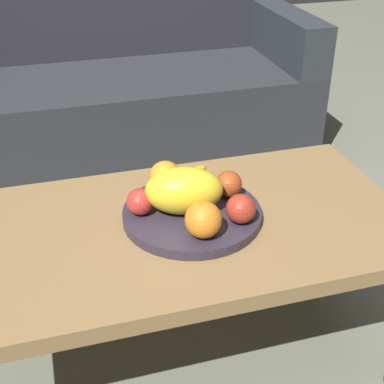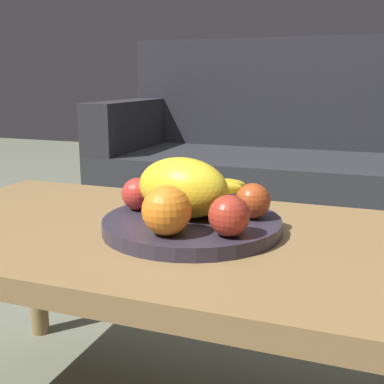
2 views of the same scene
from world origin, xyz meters
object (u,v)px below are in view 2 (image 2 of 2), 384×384
(orange_left, at_px, (167,210))
(banana_bunch, at_px, (208,197))
(couch, at_px, (300,176))
(apple_front, at_px, (138,194))
(fruit_bowl, at_px, (192,224))
(apple_left, at_px, (253,201))
(apple_right, at_px, (229,216))
(melon_large_front, at_px, (183,188))
(orange_front, at_px, (190,184))
(coffee_table, at_px, (171,255))

(orange_left, xyz_separation_m, banana_bunch, (0.02, 0.17, -0.01))
(couch, relative_size, apple_front, 26.52)
(fruit_bowl, distance_m, apple_front, 0.13)
(fruit_bowl, bearing_deg, apple_left, 19.90)
(orange_left, distance_m, apple_right, 0.10)
(melon_large_front, height_order, apple_right, melon_large_front)
(orange_left, bearing_deg, banana_bunch, 84.60)
(fruit_bowl, xyz_separation_m, orange_front, (-0.04, 0.10, 0.05))
(banana_bunch, bearing_deg, apple_front, -161.88)
(couch, xyz_separation_m, banana_bunch, (-0.01, -1.24, 0.19))
(orange_front, bearing_deg, melon_large_front, -76.92)
(orange_front, xyz_separation_m, apple_front, (-0.08, -0.08, -0.01))
(apple_front, relative_size, apple_right, 0.92)
(banana_bunch, bearing_deg, couch, 89.67)
(couch, relative_size, apple_right, 24.48)
(apple_right, bearing_deg, melon_large_front, 144.95)
(coffee_table, height_order, apple_left, apple_left)
(coffee_table, distance_m, apple_front, 0.14)
(couch, xyz_separation_m, orange_front, (-0.06, -1.20, 0.20))
(couch, distance_m, orange_left, 1.43)
(couch, height_order, orange_left, couch)
(couch, bearing_deg, orange_left, -90.94)
(fruit_bowl, bearing_deg, orange_front, 112.49)
(couch, bearing_deg, apple_front, -96.20)
(couch, bearing_deg, melon_large_front, -91.64)
(couch, height_order, banana_bunch, couch)
(couch, relative_size, melon_large_front, 9.24)
(fruit_bowl, bearing_deg, melon_large_front, 175.98)
(orange_front, bearing_deg, couch, 87.08)
(melon_large_front, relative_size, orange_front, 2.25)
(coffee_table, bearing_deg, apple_left, 18.76)
(fruit_bowl, height_order, orange_left, orange_left)
(fruit_bowl, bearing_deg, orange_left, -92.72)
(melon_large_front, xyz_separation_m, orange_front, (-0.02, 0.10, -0.02))
(coffee_table, bearing_deg, orange_front, 91.65)
(orange_front, bearing_deg, banana_bunch, -37.01)
(apple_left, xyz_separation_m, banana_bunch, (-0.09, 0.02, -0.01))
(apple_front, height_order, banana_bunch, apple_front)
(apple_left, xyz_separation_m, apple_right, (-0.01, -0.12, 0.00))
(couch, xyz_separation_m, orange_left, (-0.02, -1.41, 0.20))
(coffee_table, xyz_separation_m, orange_left, (0.03, -0.10, 0.12))
(apple_front, bearing_deg, fruit_bowl, -9.23)
(orange_front, relative_size, apple_left, 1.23)
(coffee_table, distance_m, fruit_bowl, 0.07)
(apple_front, bearing_deg, orange_front, 46.96)
(melon_large_front, distance_m, apple_left, 0.13)
(fruit_bowl, distance_m, melon_large_front, 0.07)
(apple_front, xyz_separation_m, apple_left, (0.23, 0.02, 0.00))
(melon_large_front, distance_m, apple_front, 0.11)
(fruit_bowl, height_order, apple_right, apple_right)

